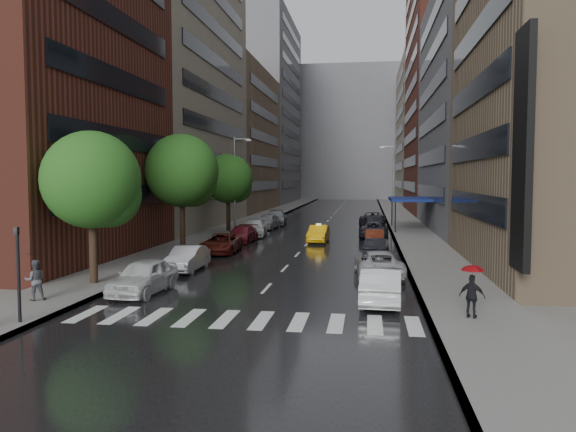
{
  "coord_description": "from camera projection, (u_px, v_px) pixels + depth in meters",
  "views": [
    {
      "loc": [
        4.79,
        -22.35,
        5.38
      ],
      "look_at": [
        0.0,
        11.37,
        3.0
      ],
      "focal_mm": 35.0,
      "sensor_mm": 36.0,
      "label": 1
    }
  ],
  "objects": [
    {
      "name": "taxi",
      "position": [
        319.0,
        234.0,
        46.16
      ],
      "size": [
        1.64,
        4.28,
        1.39
      ],
      "primitive_type": "imported",
      "rotation": [
        0.0,
        0.0,
        -0.04
      ],
      "color": "#F3AD0C",
      "rests_on": "ground"
    },
    {
      "name": "traffic_light",
      "position": [
        18.0,
        265.0,
        20.1
      ],
      "size": [
        0.18,
        0.15,
        3.45
      ],
      "color": "black",
      "rests_on": "sidewalk_left"
    },
    {
      "name": "parked_cars_right",
      "position": [
        375.0,
        235.0,
        44.71
      ],
      "size": [
        3.1,
        43.73,
        1.55
      ],
      "color": "silver",
      "rests_on": "ground"
    },
    {
      "name": "street_lamp_right",
      "position": [
        393.0,
        181.0,
        66.14
      ],
      "size": [
        1.74,
        0.22,
        9.0
      ],
      "color": "gray",
      "rests_on": "sidewalk_right"
    },
    {
      "name": "ped_black_umbrella",
      "position": [
        35.0,
        272.0,
        23.72
      ],
      "size": [
        1.06,
        1.01,
        2.09
      ],
      "color": "#4E4F54",
      "rests_on": "sidewalk_left"
    },
    {
      "name": "tree_near",
      "position": [
        92.0,
        180.0,
        27.42
      ],
      "size": [
        4.79,
        4.79,
        7.63
      ],
      "color": "#382619",
      "rests_on": "ground"
    },
    {
      "name": "tree_far",
      "position": [
        228.0,
        179.0,
        54.24
      ],
      "size": [
        4.78,
        4.78,
        7.61
      ],
      "color": "#382619",
      "rests_on": "ground"
    },
    {
      "name": "road",
      "position": [
        330.0,
        218.0,
        72.5
      ],
      "size": [
        14.0,
        140.0,
        0.01
      ],
      "primitive_type": "cube",
      "color": "black",
      "rests_on": "ground"
    },
    {
      "name": "ped_red_umbrella",
      "position": [
        472.0,
        286.0,
        20.75
      ],
      "size": [
        1.03,
        0.82,
        2.01
      ],
      "color": "black",
      "rests_on": "sidewalk_right"
    },
    {
      "name": "buildings_right",
      "position": [
        445.0,
        106.0,
        75.96
      ],
      "size": [
        8.05,
        109.1,
        36.0
      ],
      "color": "#937A5B",
      "rests_on": "ground"
    },
    {
      "name": "street_lamp_left",
      "position": [
        235.0,
        182.0,
        53.49
      ],
      "size": [
        1.74,
        0.22,
        9.0
      ],
      "color": "gray",
      "rests_on": "sidewalk_left"
    },
    {
      "name": "awning",
      "position": [
        410.0,
        199.0,
        56.2
      ],
      "size": [
        4.0,
        8.0,
        3.12
      ],
      "color": "navy",
      "rests_on": "sidewalk_right"
    },
    {
      "name": "tree_mid",
      "position": [
        182.0,
        171.0,
        40.72
      ],
      "size": [
        5.33,
        5.33,
        8.5
      ],
      "color": "#382619",
      "rests_on": "ground"
    },
    {
      "name": "sidewalk_left",
      "position": [
        262.0,
        217.0,
        73.76
      ],
      "size": [
        4.0,
        140.0,
        0.15
      ],
      "primitive_type": "cube",
      "color": "gray",
      "rests_on": "ground"
    },
    {
      "name": "building_far",
      "position": [
        349.0,
        134.0,
        138.54
      ],
      "size": [
        40.0,
        14.0,
        32.0
      ],
      "primitive_type": "cube",
      "color": "slate",
      "rests_on": "ground"
    },
    {
      "name": "buildings_left",
      "position": [
        232.0,
        104.0,
        82.17
      ],
      "size": [
        8.0,
        108.0,
        38.0
      ],
      "color": "maroon",
      "rests_on": "ground"
    },
    {
      "name": "parked_cars_left",
      "position": [
        244.0,
        232.0,
        46.69
      ],
      "size": [
        2.61,
        42.84,
        1.61
      ],
      "color": "silver",
      "rests_on": "ground"
    },
    {
      "name": "sidewalk_right",
      "position": [
        401.0,
        219.0,
        71.23
      ],
      "size": [
        4.0,
        140.0,
        0.15
      ],
      "primitive_type": "cube",
      "color": "gray",
      "rests_on": "ground"
    },
    {
      "name": "crosswalk",
      "position": [
        243.0,
        320.0,
        21.11
      ],
      "size": [
        13.15,
        2.8,
        0.01
      ],
      "color": "silver",
      "rests_on": "ground"
    },
    {
      "name": "ground",
      "position": [
        249.0,
        308.0,
        23.12
      ],
      "size": [
        220.0,
        220.0,
        0.0
      ],
      "primitive_type": "plane",
      "color": "gray",
      "rests_on": "ground"
    }
  ]
}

